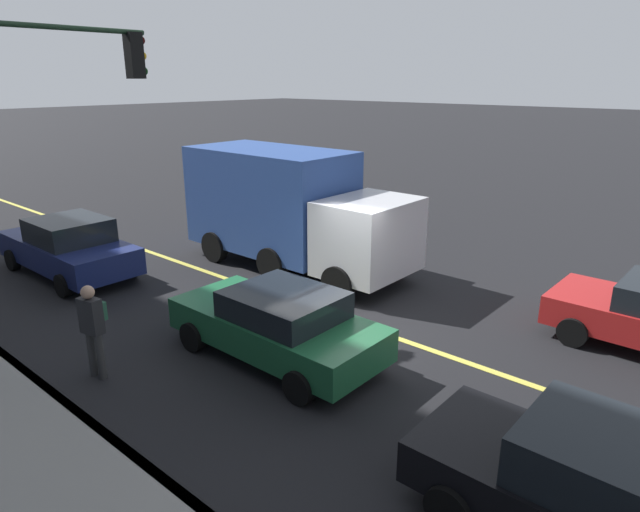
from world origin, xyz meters
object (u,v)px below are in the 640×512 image
(car_black, at_px, (605,495))
(traffic_light_mast, at_px, (30,127))
(car_navy, at_px, (69,247))
(pedestrian_with_backpack, at_px, (93,324))
(truck_blue, at_px, (289,207))
(car_green, at_px, (278,323))

(car_black, xyz_separation_m, traffic_light_mast, (9.86, 1.57, 3.60))
(car_navy, bearing_deg, car_black, 177.94)
(car_navy, height_order, pedestrian_with_backpack, pedestrian_with_backpack)
(traffic_light_mast, bearing_deg, pedestrian_with_backpack, 173.45)
(car_black, bearing_deg, car_navy, -2.06)
(car_navy, height_order, truck_blue, truck_blue)
(car_navy, bearing_deg, truck_blue, -131.89)
(car_green, bearing_deg, car_navy, 2.63)
(car_green, bearing_deg, truck_blue, -48.54)
(car_green, height_order, car_navy, car_navy)
(car_black, distance_m, truck_blue, 10.93)
(car_navy, relative_size, truck_blue, 0.68)
(car_black, bearing_deg, traffic_light_mast, 9.07)
(car_black, xyz_separation_m, pedestrian_with_backpack, (7.99, 1.79, 0.30))
(car_black, bearing_deg, car_green, -8.02)
(pedestrian_with_backpack, relative_size, traffic_light_mast, 0.28)
(car_black, height_order, car_navy, car_navy)
(traffic_light_mast, bearing_deg, car_navy, -28.21)
(truck_blue, bearing_deg, car_green, 131.46)
(car_green, distance_m, car_navy, 7.71)
(car_green, height_order, car_black, car_black)
(car_black, height_order, pedestrian_with_backpack, pedestrian_with_backpack)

